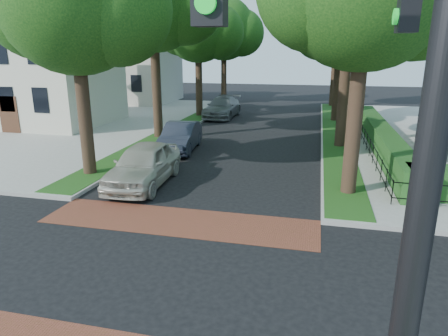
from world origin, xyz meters
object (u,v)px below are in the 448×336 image
at_px(traffic_signal, 401,127).
at_px(parked_car_front, 144,164).
at_px(parked_car_middle, 180,137).
at_px(parked_car_rear, 222,107).

xyz_separation_m(traffic_signal, parked_car_front, (-7.57, 10.92, -3.85)).
distance_m(traffic_signal, parked_car_front, 13.83).
xyz_separation_m(parked_car_front, parked_car_middle, (-0.46, 5.90, -0.08)).
bearing_deg(parked_car_rear, parked_car_middle, -86.94).
bearing_deg(parked_car_middle, parked_car_rear, 85.84).
xyz_separation_m(traffic_signal, parked_car_middle, (-8.02, 16.82, -3.93)).
bearing_deg(parked_car_rear, traffic_signal, -72.70).
relative_size(traffic_signal, parked_car_rear, 1.40).
distance_m(parked_car_front, parked_car_rear, 17.83).
relative_size(parked_car_middle, parked_car_rear, 0.83).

